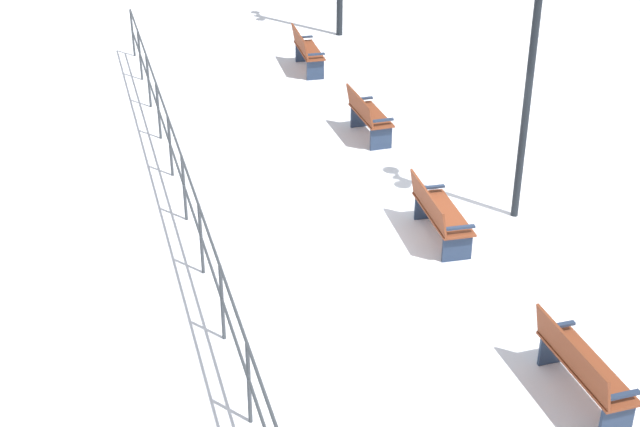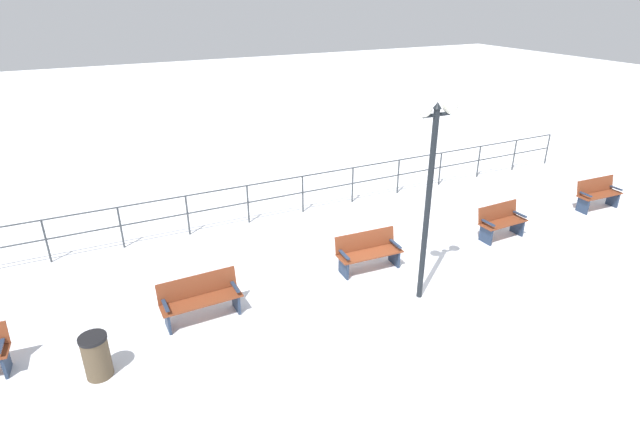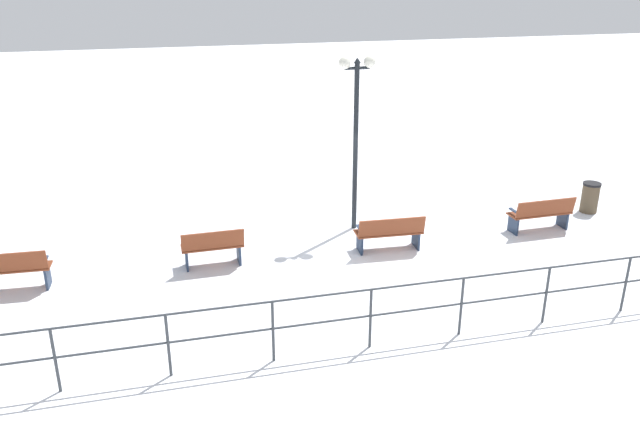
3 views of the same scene
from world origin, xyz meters
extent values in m
plane|color=white|center=(0.00, 0.00, 0.00)|extent=(80.00, 80.00, 0.00)
cube|color=brown|center=(0.08, -4.06, 0.45)|extent=(0.51, 1.62, 0.04)
cube|color=brown|center=(-0.16, -4.07, 0.69)|extent=(0.15, 1.61, 0.43)
cube|color=#23334C|center=(0.10, -4.77, 0.23)|extent=(0.43, 0.06, 0.45)
cube|color=#23334C|center=(0.06, -3.36, 0.23)|extent=(0.43, 0.06, 0.45)
cube|color=#23334C|center=(0.12, -4.77, 0.57)|extent=(0.43, 0.08, 0.04)
cube|color=#23334C|center=(0.08, -3.36, 0.57)|extent=(0.43, 0.08, 0.04)
cube|color=brown|center=(-0.10, 0.00, 0.45)|extent=(0.60, 1.59, 0.04)
cube|color=brown|center=(-0.37, 0.01, 0.68)|extent=(0.19, 1.57, 0.43)
cube|color=#23334C|center=(-0.14, -0.68, 0.22)|extent=(0.47, 0.07, 0.45)
cube|color=#23334C|center=(-0.07, 0.68, 0.22)|extent=(0.47, 0.07, 0.45)
cube|color=#23334C|center=(-0.12, -0.68, 0.57)|extent=(0.47, 0.09, 0.04)
cube|color=#23334C|center=(-0.05, 0.68, 0.57)|extent=(0.47, 0.09, 0.04)
cube|color=brown|center=(0.06, 4.06, 0.47)|extent=(0.51, 1.37, 0.04)
cube|color=brown|center=(-0.18, 4.06, 0.70)|extent=(0.14, 1.36, 0.42)
cube|color=#23334C|center=(0.07, 3.48, 0.24)|extent=(0.43, 0.06, 0.47)
cube|color=#23334C|center=(0.05, 4.64, 0.24)|extent=(0.43, 0.06, 0.47)
cube|color=#23334C|center=(0.09, 3.48, 0.59)|extent=(0.43, 0.08, 0.04)
cube|color=#23334C|center=(0.07, 4.64, 0.59)|extent=(0.43, 0.08, 0.04)
cube|color=brown|center=(-0.09, 8.12, 0.48)|extent=(0.51, 1.50, 0.04)
cube|color=brown|center=(-0.31, 8.13, 0.71)|extent=(0.18, 1.48, 0.44)
cube|color=#23334C|center=(-0.12, 7.48, 0.24)|extent=(0.40, 0.07, 0.48)
cube|color=#23334C|center=(-0.10, 7.48, 0.60)|extent=(0.40, 0.09, 0.04)
cylinder|color=black|center=(1.35, 0.39, 2.07)|extent=(0.12, 0.12, 4.13)
cylinder|color=black|center=(1.35, 0.39, 4.01)|extent=(0.07, 0.61, 0.07)
sphere|color=white|center=(1.35, 0.08, 4.14)|extent=(0.29, 0.29, 0.29)
sphere|color=white|center=(1.35, 0.69, 4.14)|extent=(0.29, 0.29, 0.29)
cone|color=black|center=(1.35, 0.39, 4.19)|extent=(0.17, 0.17, 0.12)
cylinder|color=#383D42|center=(-3.91, -3.42, 0.57)|extent=(0.05, 0.05, 1.14)
cylinder|color=#383D42|center=(-3.91, -1.71, 0.57)|extent=(0.05, 0.05, 1.14)
cylinder|color=#383D42|center=(-3.91, 0.00, 0.57)|extent=(0.05, 0.05, 1.14)
cylinder|color=#383D42|center=(-3.91, 1.71, 0.57)|extent=(0.05, 0.05, 1.14)
cylinder|color=#383D42|center=(-3.91, 3.42, 0.57)|extent=(0.05, 0.05, 1.14)
cylinder|color=#383D42|center=(-3.91, 5.13, 0.57)|extent=(0.05, 0.05, 1.14)
cylinder|color=#383D42|center=(-3.91, 6.84, 0.57)|extent=(0.05, 0.05, 1.14)
cylinder|color=#383D42|center=(-3.91, 0.00, 1.14)|extent=(0.04, 20.51, 0.04)
cylinder|color=#383D42|center=(-3.91, 0.00, 0.63)|extent=(0.04, 20.51, 0.04)
cylinder|color=brown|center=(0.87, -6.09, 0.38)|extent=(0.45, 0.45, 0.76)
cylinder|color=black|center=(0.87, -6.09, 0.79)|extent=(0.47, 0.47, 0.06)
camera|label=1|loc=(-5.39, -11.74, 7.37)|focal=52.02mm
camera|label=2|loc=(8.66, -5.67, 6.17)|focal=28.05mm
camera|label=3|loc=(-13.07, 4.93, 6.33)|focal=36.12mm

